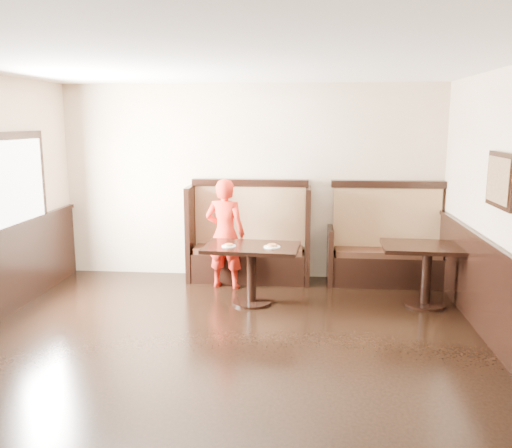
# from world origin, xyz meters

# --- Properties ---
(ground) EXTENTS (7.00, 7.00, 0.00)m
(ground) POSITION_xyz_m (0.00, 0.00, 0.00)
(ground) COLOR black
(ground) RESTS_ON ground
(room_shell) EXTENTS (7.00, 7.00, 7.00)m
(room_shell) POSITION_xyz_m (-0.30, 0.28, 0.67)
(room_shell) COLOR beige
(room_shell) RESTS_ON ground
(booth_main) EXTENTS (1.75, 0.72, 1.45)m
(booth_main) POSITION_xyz_m (0.00, 3.30, 0.53)
(booth_main) COLOR black
(booth_main) RESTS_ON ground
(booth_neighbor) EXTENTS (1.65, 0.72, 1.45)m
(booth_neighbor) POSITION_xyz_m (1.95, 3.29, 0.48)
(booth_neighbor) COLOR black
(booth_neighbor) RESTS_ON ground
(table_main) EXTENTS (1.22, 0.81, 0.75)m
(table_main) POSITION_xyz_m (0.14, 2.24, 0.57)
(table_main) COLOR black
(table_main) RESTS_ON ground
(table_neighbor) EXTENTS (1.13, 0.77, 0.77)m
(table_neighbor) POSITION_xyz_m (2.32, 2.37, 0.57)
(table_neighbor) COLOR black
(table_neighbor) RESTS_ON ground
(child) EXTENTS (0.60, 0.44, 1.51)m
(child) POSITION_xyz_m (-0.29, 2.87, 0.76)
(child) COLOR red
(child) RESTS_ON ground
(pizza_plate_left) EXTENTS (0.18, 0.18, 0.03)m
(pizza_plate_left) POSITION_xyz_m (-0.14, 2.17, 0.76)
(pizza_plate_left) COLOR white
(pizza_plate_left) RESTS_ON table_main
(pizza_plate_right) EXTENTS (0.21, 0.21, 0.04)m
(pizza_plate_right) POSITION_xyz_m (0.40, 2.17, 0.76)
(pizza_plate_right) COLOR white
(pizza_plate_right) RESTS_ON table_main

